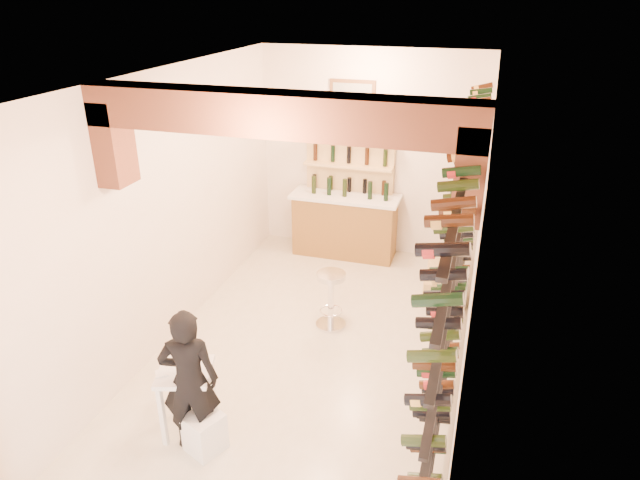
{
  "coord_description": "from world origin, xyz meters",
  "views": [
    {
      "loc": [
        1.73,
        -5.39,
        3.99
      ],
      "look_at": [
        0.0,
        0.3,
        1.3
      ],
      "focal_mm": 31.56,
      "sensor_mm": 36.0,
      "label": 1
    }
  ],
  "objects_px": {
    "chrome_barstool": "(331,296)",
    "back_counter": "(345,224)",
    "crate_lower": "(444,290)",
    "tasting_table": "(186,381)",
    "white_stool": "(205,432)",
    "wine_rack": "(454,247)",
    "person": "(189,381)"
  },
  "relations": [
    {
      "from": "back_counter",
      "to": "chrome_barstool",
      "type": "height_order",
      "value": "back_counter"
    },
    {
      "from": "tasting_table",
      "to": "white_stool",
      "type": "bearing_deg",
      "value": -53.12
    },
    {
      "from": "tasting_table",
      "to": "chrome_barstool",
      "type": "bearing_deg",
      "value": 52.75
    },
    {
      "from": "wine_rack",
      "to": "white_stool",
      "type": "distance_m",
      "value": 3.04
    },
    {
      "from": "tasting_table",
      "to": "white_stool",
      "type": "xyz_separation_m",
      "value": [
        0.26,
        -0.19,
        -0.39
      ]
    },
    {
      "from": "tasting_table",
      "to": "person",
      "type": "bearing_deg",
      "value": -64.21
    },
    {
      "from": "person",
      "to": "back_counter",
      "type": "bearing_deg",
      "value": -112.1
    },
    {
      "from": "back_counter",
      "to": "chrome_barstool",
      "type": "distance_m",
      "value": 2.14
    },
    {
      "from": "wine_rack",
      "to": "chrome_barstool",
      "type": "relative_size",
      "value": 7.58
    },
    {
      "from": "person",
      "to": "tasting_table",
      "type": "bearing_deg",
      "value": -65.42
    },
    {
      "from": "back_counter",
      "to": "person",
      "type": "relative_size",
      "value": 1.16
    },
    {
      "from": "tasting_table",
      "to": "chrome_barstool",
      "type": "height_order",
      "value": "tasting_table"
    },
    {
      "from": "wine_rack",
      "to": "tasting_table",
      "type": "height_order",
      "value": "wine_rack"
    },
    {
      "from": "chrome_barstool",
      "to": "crate_lower",
      "type": "relative_size",
      "value": 1.32
    },
    {
      "from": "chrome_barstool",
      "to": "back_counter",
      "type": "bearing_deg",
      "value": 99.99
    },
    {
      "from": "wine_rack",
      "to": "person",
      "type": "relative_size",
      "value": 3.9
    },
    {
      "from": "wine_rack",
      "to": "back_counter",
      "type": "distance_m",
      "value": 3.38
    },
    {
      "from": "white_stool",
      "to": "back_counter",
      "type": "bearing_deg",
      "value": 87.78
    },
    {
      "from": "wine_rack",
      "to": "person",
      "type": "distance_m",
      "value": 2.91
    },
    {
      "from": "crate_lower",
      "to": "back_counter",
      "type": "bearing_deg",
      "value": 147.78
    },
    {
      "from": "back_counter",
      "to": "chrome_barstool",
      "type": "bearing_deg",
      "value": -80.01
    },
    {
      "from": "back_counter",
      "to": "white_stool",
      "type": "xyz_separation_m",
      "value": [
        -0.17,
        -4.49,
        -0.34
      ]
    },
    {
      "from": "tasting_table",
      "to": "chrome_barstool",
      "type": "xyz_separation_m",
      "value": [
        0.81,
        2.19,
        -0.15
      ]
    },
    {
      "from": "chrome_barstool",
      "to": "wine_rack",
      "type": "bearing_deg",
      "value": -20.26
    },
    {
      "from": "white_stool",
      "to": "crate_lower",
      "type": "xyz_separation_m",
      "value": [
        1.87,
        3.42,
        -0.02
      ]
    },
    {
      "from": "wine_rack",
      "to": "crate_lower",
      "type": "bearing_deg",
      "value": 94.75
    },
    {
      "from": "wine_rack",
      "to": "back_counter",
      "type": "xyz_separation_m",
      "value": [
        -1.83,
        2.65,
        -1.02
      ]
    },
    {
      "from": "back_counter",
      "to": "white_stool",
      "type": "height_order",
      "value": "back_counter"
    },
    {
      "from": "person",
      "to": "crate_lower",
      "type": "distance_m",
      "value": 3.96
    },
    {
      "from": "tasting_table",
      "to": "person",
      "type": "relative_size",
      "value": 0.59
    },
    {
      "from": "wine_rack",
      "to": "person",
      "type": "bearing_deg",
      "value": -139.81
    },
    {
      "from": "back_counter",
      "to": "wine_rack",
      "type": "bearing_deg",
      "value": -55.34
    }
  ]
}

